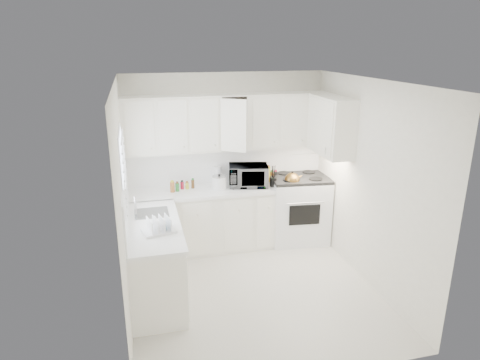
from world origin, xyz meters
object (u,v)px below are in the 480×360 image
object	(u,v)px
utensil_crock	(273,176)
microwave	(248,173)
rice_cooker	(219,181)
tea_kettle	(292,179)
dish_rack	(158,224)
stove	(298,199)

from	to	relation	value
utensil_crock	microwave	bearing A→B (deg)	161.00
microwave	rice_cooker	size ratio (longest dim) A/B	2.60
rice_cooker	tea_kettle	bearing A→B (deg)	2.50
utensil_crock	dish_rack	size ratio (longest dim) A/B	0.94
rice_cooker	utensil_crock	world-z (taller)	utensil_crock
microwave	rice_cooker	distance (m)	0.46
stove	tea_kettle	bearing A→B (deg)	-132.23
stove	microwave	size ratio (longest dim) A/B	2.33
stove	rice_cooker	distance (m)	1.31
microwave	rice_cooker	world-z (taller)	microwave
tea_kettle	rice_cooker	distance (m)	1.09
stove	rice_cooker	size ratio (longest dim) A/B	6.07
rice_cooker	microwave	bearing A→B (deg)	15.03
tea_kettle	microwave	bearing A→B (deg)	170.16
stove	utensil_crock	distance (m)	0.64
tea_kettle	dish_rack	xyz separation A→B (m)	(-2.04, -1.15, -0.02)
utensil_crock	tea_kettle	bearing A→B (deg)	-15.77
tea_kettle	utensil_crock	distance (m)	0.28
utensil_crock	dish_rack	bearing A→B (deg)	-145.34
microwave	utensil_crock	size ratio (longest dim) A/B	1.72
stove	utensil_crock	size ratio (longest dim) A/B	4.01
dish_rack	rice_cooker	bearing A→B (deg)	40.62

